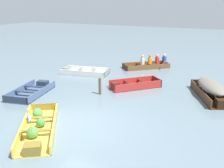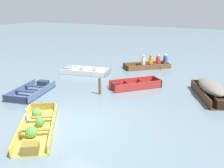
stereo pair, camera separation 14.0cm
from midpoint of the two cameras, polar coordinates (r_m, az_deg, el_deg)
The scene contains 9 objects.
ground_plane at distance 9.19m, azimuth -7.86°, elevation -9.08°, with size 80.00×80.00×0.00m, color slate.
dinghy_yellow_foreground at distance 8.98m, azimuth -16.39°, elevation -9.32°, with size 2.77×3.31×0.43m.
skiff_white_near_moored at distance 15.61m, azimuth -6.21°, elevation 2.78°, with size 3.05×1.67×0.33m.
skiff_red_mid_moored at distance 12.91m, azimuth 5.15°, elevation -0.26°, with size 2.46×2.54×0.40m.
skiff_dark_varnish_far_moored at distance 12.29m, azimuth 22.03°, elevation -0.99°, with size 2.16×3.14×0.77m.
skiff_slate_blue_outer_moored at distance 12.71m, azimuth -17.33°, elevation -1.47°, with size 1.76×2.81×0.33m.
rowboat_wooden_brown_with_crew at distance 17.16m, azimuth 8.98°, elevation 4.43°, with size 3.00×2.88×0.89m.
heron_on_dinghy at distance 7.90m, azimuth -18.30°, elevation -7.38°, with size 0.35×0.40×0.84m.
mooring_post at distance 11.88m, azimuth -2.47°, elevation -0.51°, with size 0.13×0.13×0.80m, color brown.
Camera 2 is at (4.89, -6.61, 4.13)m, focal length 40.00 mm.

